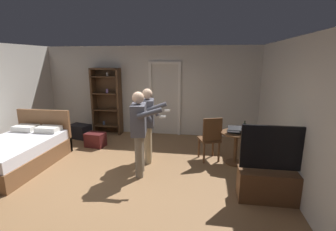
% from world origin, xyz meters
% --- Properties ---
extents(ground_plane, '(6.84, 6.84, 0.00)m').
position_xyz_m(ground_plane, '(0.00, 0.00, 0.00)').
color(ground_plane, olive).
extents(wall_back, '(6.45, 0.12, 2.56)m').
position_xyz_m(wall_back, '(0.00, 3.03, 1.28)').
color(wall_back, beige).
rests_on(wall_back, ground_plane).
extents(wall_right, '(0.12, 6.18, 2.56)m').
position_xyz_m(wall_right, '(3.17, 0.00, 1.28)').
color(wall_right, beige).
rests_on(wall_right, ground_plane).
extents(doorway_frame, '(0.93, 0.08, 2.13)m').
position_xyz_m(doorway_frame, '(0.47, 2.95, 1.22)').
color(doorway_frame, white).
rests_on(doorway_frame, ground_plane).
extents(bed, '(1.33, 2.02, 1.02)m').
position_xyz_m(bed, '(-2.19, 0.30, 0.30)').
color(bed, brown).
rests_on(bed, ground_plane).
extents(bookshelf, '(0.85, 0.32, 1.95)m').
position_xyz_m(bookshelf, '(-1.25, 2.80, 1.04)').
color(bookshelf, '#4C331E').
rests_on(bookshelf, ground_plane).
extents(tv_flatscreen, '(1.19, 0.40, 1.23)m').
position_xyz_m(tv_flatscreen, '(2.81, -0.21, 0.35)').
color(tv_flatscreen, brown).
rests_on(tv_flatscreen, ground_plane).
extents(side_table, '(0.64, 0.64, 0.70)m').
position_xyz_m(side_table, '(2.31, 1.12, 0.47)').
color(side_table, brown).
rests_on(side_table, ground_plane).
extents(laptop, '(0.33, 0.34, 0.15)m').
position_xyz_m(laptop, '(2.28, 1.08, 0.75)').
color(laptop, black).
rests_on(laptop, side_table).
extents(bottle_on_table, '(0.06, 0.06, 0.28)m').
position_xyz_m(bottle_on_table, '(2.45, 1.04, 0.82)').
color(bottle_on_table, '#313A2E').
rests_on(bottle_on_table, side_table).
extents(wooden_chair, '(0.54, 0.54, 0.99)m').
position_xyz_m(wooden_chair, '(1.78, 1.18, 0.54)').
color(wooden_chair, brown).
rests_on(wooden_chair, ground_plane).
extents(person_blue_shirt, '(0.72, 0.64, 1.62)m').
position_xyz_m(person_blue_shirt, '(0.44, 0.33, 0.94)').
color(person_blue_shirt, gray).
rests_on(person_blue_shirt, ground_plane).
extents(person_striped_shirt, '(0.67, 0.58, 1.60)m').
position_xyz_m(person_striped_shirt, '(0.45, 0.96, 0.92)').
color(person_striped_shirt, tan).
rests_on(person_striped_shirt, ground_plane).
extents(suitcase_dark, '(0.66, 0.53, 0.38)m').
position_xyz_m(suitcase_dark, '(-1.87, 2.22, 0.19)').
color(suitcase_dark, black).
rests_on(suitcase_dark, ground_plane).
extents(suitcase_small, '(0.52, 0.40, 0.36)m').
position_xyz_m(suitcase_small, '(-1.11, 1.62, 0.18)').
color(suitcase_small, '#4C1919').
rests_on(suitcase_small, ground_plane).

